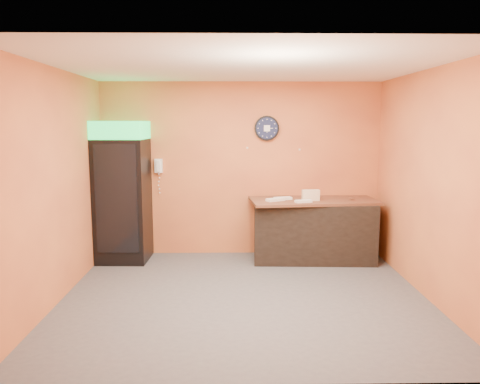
{
  "coord_description": "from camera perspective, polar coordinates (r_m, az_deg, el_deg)",
  "views": [
    {
      "loc": [
        -0.16,
        -5.59,
        2.14
      ],
      "look_at": [
        -0.04,
        0.6,
        1.23
      ],
      "focal_mm": 35.0,
      "sensor_mm": 36.0,
      "label": 1
    }
  ],
  "objects": [
    {
      "name": "butcher_paper",
      "position": [
        7.39,
        8.99,
        -1.05
      ],
      "size": [
        2.02,
        1.05,
        0.04
      ],
      "primitive_type": "cube",
      "rotation": [
        0.0,
        0.0,
        0.09
      ],
      "color": "brown",
      "rests_on": "prep_counter"
    },
    {
      "name": "back_wall",
      "position": [
        7.62,
        0.14,
        2.79
      ],
      "size": [
        4.5,
        0.02,
        2.8
      ],
      "primitive_type": "cube",
      "color": "orange",
      "rests_on": "floor"
    },
    {
      "name": "sub_roll_stack",
      "position": [
        7.24,
        8.62,
        -0.4
      ],
      "size": [
        0.27,
        0.12,
        0.17
      ],
      "rotation": [
        0.0,
        0.0,
        0.1
      ],
      "color": "beige",
      "rests_on": "butcher_paper"
    },
    {
      "name": "floor",
      "position": [
        5.98,
        0.55,
        -12.59
      ],
      "size": [
        4.5,
        4.5,
        0.0
      ],
      "primitive_type": "plane",
      "color": "#47474C",
      "rests_on": "ground"
    },
    {
      "name": "wrapped_sandwich_right",
      "position": [
        7.3,
        5.24,
        -0.78
      ],
      "size": [
        0.3,
        0.19,
        0.04
      ],
      "primitive_type": "cube",
      "rotation": [
        0.0,
        0.0,
        0.3
      ],
      "color": "silver",
      "rests_on": "butcher_paper"
    },
    {
      "name": "ceiling",
      "position": [
        5.63,
        0.59,
        15.1
      ],
      "size": [
        4.5,
        4.0,
        0.02
      ],
      "primitive_type": "cube",
      "color": "white",
      "rests_on": "back_wall"
    },
    {
      "name": "left_wall",
      "position": [
        6.01,
        -21.41,
        0.71
      ],
      "size": [
        0.02,
        4.0,
        2.8
      ],
      "primitive_type": "cube",
      "color": "orange",
      "rests_on": "floor"
    },
    {
      "name": "wall_clock",
      "position": [
        7.58,
        3.29,
        7.76
      ],
      "size": [
        0.4,
        0.06,
        0.4
      ],
      "color": "black",
      "rests_on": "back_wall"
    },
    {
      "name": "wrapped_sandwich_left",
      "position": [
        7.16,
        4.34,
        -0.93
      ],
      "size": [
        0.31,
        0.24,
        0.04
      ],
      "primitive_type": "cube",
      "rotation": [
        0.0,
        0.0,
        0.51
      ],
      "color": "silver",
      "rests_on": "butcher_paper"
    },
    {
      "name": "prep_counter",
      "position": [
        7.48,
        8.9,
        -4.7
      ],
      "size": [
        1.89,
        0.9,
        0.93
      ],
      "primitive_type": "cube",
      "rotation": [
        0.0,
        0.0,
        -0.04
      ],
      "color": "black",
      "rests_on": "floor"
    },
    {
      "name": "kitchen_tool",
      "position": [
        7.46,
        9.42,
        -0.58
      ],
      "size": [
        0.06,
        0.06,
        0.06
      ],
      "primitive_type": "cylinder",
      "color": "silver",
      "rests_on": "butcher_paper"
    },
    {
      "name": "wrapped_sandwich_mid",
      "position": [
        7.08,
        7.74,
        -1.12
      ],
      "size": [
        0.27,
        0.16,
        0.04
      ],
      "primitive_type": "cube",
      "rotation": [
        0.0,
        0.0,
        0.26
      ],
      "color": "silver",
      "rests_on": "butcher_paper"
    },
    {
      "name": "beverage_cooler",
      "position": [
        7.46,
        -14.14,
        -0.2
      ],
      "size": [
        0.79,
        0.8,
        2.17
      ],
      "rotation": [
        0.0,
        0.0,
        -0.03
      ],
      "color": "black",
      "rests_on": "floor"
    },
    {
      "name": "right_wall",
      "position": [
        6.13,
        22.1,
        0.81
      ],
      "size": [
        0.02,
        4.0,
        2.8
      ],
      "primitive_type": "cube",
      "color": "orange",
      "rests_on": "floor"
    },
    {
      "name": "wall_phone",
      "position": [
        7.65,
        -9.9,
        3.16
      ],
      "size": [
        0.12,
        0.11,
        0.22
      ],
      "color": "white",
      "rests_on": "back_wall"
    }
  ]
}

